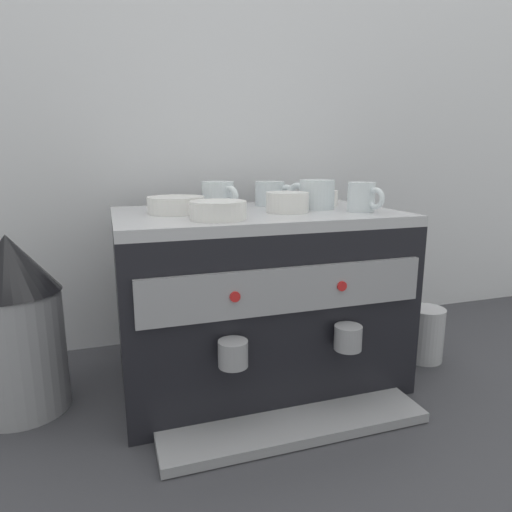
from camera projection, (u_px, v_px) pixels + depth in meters
The scene contains 13 objects.
ground_plane at pixel (256, 375), 1.12m from camera, with size 4.00×4.00×0.00m, color #38383D.
tiled_backsplash_wall at pixel (222, 137), 1.28m from camera, with size 2.80×0.03×1.17m, color silver.
espresso_machine at pixel (257, 298), 1.07m from camera, with size 0.63×0.51×0.41m.
ceramic_cup_0 at pixel (363, 197), 1.01m from camera, with size 0.06×0.10×0.07m.
ceramic_cup_1 at pixel (271, 193), 1.14m from camera, with size 0.09×0.09×0.06m.
ceramic_cup_2 at pixel (316, 194), 1.07m from camera, with size 0.10×0.11×0.07m.
ceramic_cup_3 at pixel (219, 195), 1.07m from camera, with size 0.08×0.11×0.06m.
ceramic_bowl_0 at pixel (287, 203), 1.00m from camera, with size 0.10×0.10×0.04m.
ceramic_bowl_1 at pixel (218, 211), 0.89m from camera, with size 0.11×0.11×0.04m.
ceramic_bowl_2 at pixel (176, 205), 0.99m from camera, with size 0.12×0.12×0.04m.
ceramic_bowl_3 at pixel (320, 198), 1.17m from camera, with size 0.09×0.09×0.04m.
coffee_grinder at pixel (16, 324), 0.93m from camera, with size 0.19×0.19×0.38m.
milk_pitcher at pixel (425, 334), 1.19m from camera, with size 0.10×0.10×0.14m, color #B7B7BC.
Camera 1 is at (-0.32, -0.97, 0.53)m, focal length 31.48 mm.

